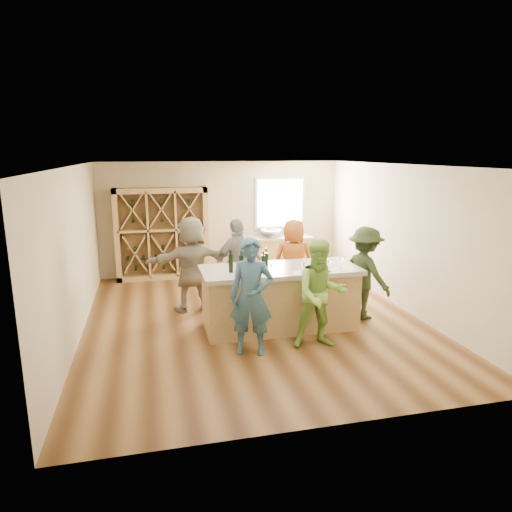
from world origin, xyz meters
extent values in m
cube|color=brown|center=(0.00, 0.00, -0.05)|extent=(6.00, 7.00, 0.10)
cube|color=white|center=(0.00, 0.00, 2.85)|extent=(6.00, 7.00, 0.10)
cube|color=#C6B48F|center=(0.00, 3.55, 1.40)|extent=(6.00, 0.10, 2.80)
cube|color=#C6B48F|center=(0.00, -3.55, 1.40)|extent=(6.00, 0.10, 2.80)
cube|color=#C6B48F|center=(-3.05, 0.00, 1.40)|extent=(0.10, 7.00, 2.80)
cube|color=#C6B48F|center=(3.05, 0.00, 1.40)|extent=(0.10, 7.00, 2.80)
cube|color=white|center=(1.50, 3.47, 1.75)|extent=(1.30, 0.06, 1.30)
cube|color=white|center=(1.50, 3.44, 1.75)|extent=(1.18, 0.01, 1.18)
cube|color=tan|center=(-1.50, 3.27, 1.10)|extent=(2.20, 0.45, 2.20)
cube|color=tan|center=(1.40, 3.20, 0.43)|extent=(1.60, 0.58, 0.86)
cube|color=#ADA18E|center=(1.40, 3.20, 0.89)|extent=(1.70, 0.62, 0.06)
imported|color=silver|center=(1.20, 3.20, 1.01)|extent=(0.54, 0.54, 0.19)
cylinder|color=silver|center=(1.20, 3.38, 1.07)|extent=(0.02, 0.02, 0.30)
cube|color=tan|center=(0.37, -0.48, 0.50)|extent=(2.60, 1.00, 1.00)
cube|color=#ADA18E|center=(0.37, -0.48, 1.04)|extent=(2.72, 1.12, 0.08)
cylinder|color=black|center=(-0.51, -0.58, 1.23)|extent=(0.08, 0.08, 0.30)
cylinder|color=black|center=(-0.36, -0.72, 1.23)|extent=(0.07, 0.07, 0.30)
cylinder|color=black|center=(-0.13, -0.58, 1.23)|extent=(0.09, 0.09, 0.30)
cylinder|color=black|center=(0.01, -0.70, 1.22)|extent=(0.09, 0.09, 0.28)
cylinder|color=black|center=(0.09, -0.60, 1.23)|extent=(0.09, 0.09, 0.30)
cone|color=white|center=(0.09, -0.91, 1.17)|extent=(0.08, 0.08, 0.19)
cone|color=white|center=(0.60, -0.98, 1.18)|extent=(0.08, 0.08, 0.20)
cone|color=white|center=(1.09, -0.92, 1.18)|extent=(0.09, 0.09, 0.20)
cone|color=white|center=(1.37, -0.76, 1.18)|extent=(0.09, 0.09, 0.19)
cube|color=white|center=(-0.03, -0.86, 1.08)|extent=(0.30, 0.34, 0.00)
cube|color=white|center=(0.58, -0.90, 1.08)|extent=(0.28, 0.33, 0.00)
cube|color=white|center=(1.27, -0.83, 1.08)|extent=(0.28, 0.33, 0.00)
imported|color=#335972|center=(-0.35, -1.40, 0.90)|extent=(0.77, 0.65, 1.80)
imported|color=#8CC64C|center=(0.75, -1.42, 0.86)|extent=(0.88, 0.54, 1.73)
imported|color=#263319|center=(2.01, -0.38, 0.86)|extent=(0.89, 1.22, 1.71)
imported|color=slate|center=(-0.13, 0.75, 0.89)|extent=(1.15, 0.83, 1.77)
imported|color=#994C19|center=(1.00, 0.73, 0.87)|extent=(0.90, 0.65, 1.73)
imported|color=gray|center=(-1.04, 0.78, 0.92)|extent=(1.79, 0.90, 1.85)
camera|label=1|loc=(-1.78, -7.78, 3.02)|focal=32.00mm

